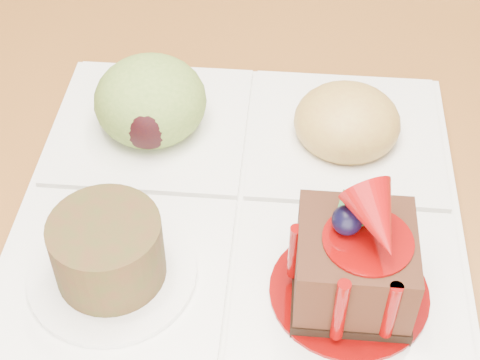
{
  "coord_description": "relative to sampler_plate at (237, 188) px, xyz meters",
  "views": [
    {
      "loc": [
        -0.04,
        -0.78,
        1.12
      ],
      "look_at": [
        -0.04,
        -0.45,
        0.79
      ],
      "focal_mm": 55.0,
      "sensor_mm": 36.0,
      "label": 1
    }
  ],
  "objects": [
    {
      "name": "ground",
      "position": [
        0.04,
        0.44,
        -0.77
      ],
      "size": [
        6.0,
        6.0,
        0.0
      ],
      "primitive_type": "plane",
      "color": "#562B18"
    },
    {
      "name": "sampler_plate",
      "position": [
        0.0,
        0.0,
        0.0
      ],
      "size": [
        0.31,
        0.31,
        0.11
      ],
      "rotation": [
        0.0,
        0.0,
        -0.09
      ],
      "color": "white",
      "rests_on": "dining_table"
    }
  ]
}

